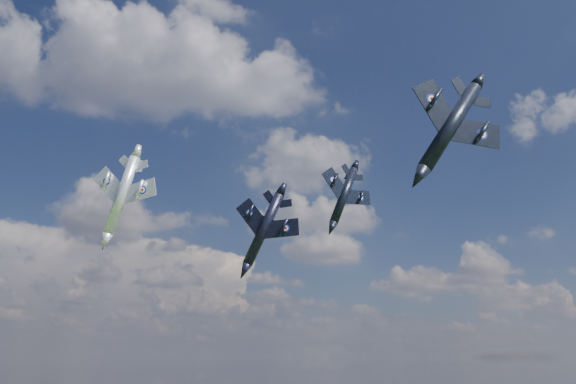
{
  "coord_description": "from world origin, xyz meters",
  "views": [
    {
      "loc": [
        0.34,
        -62.58,
        59.27
      ],
      "look_at": [
        8.3,
        13.33,
        81.8
      ],
      "focal_mm": 35.0,
      "sensor_mm": 36.0,
      "label": 1
    }
  ],
  "objects_px": {
    "jet_left_silver": "(122,195)",
    "jet_right_navy": "(450,127)",
    "jet_high_navy": "(344,195)",
    "jet_lead_navy": "(264,229)"
  },
  "relations": [
    {
      "from": "jet_right_navy",
      "to": "jet_high_navy",
      "type": "height_order",
      "value": "jet_high_navy"
    },
    {
      "from": "jet_left_silver",
      "to": "jet_right_navy",
      "type": "bearing_deg",
      "value": -11.57
    },
    {
      "from": "jet_lead_navy",
      "to": "jet_high_navy",
      "type": "height_order",
      "value": "jet_high_navy"
    },
    {
      "from": "jet_high_navy",
      "to": "jet_left_silver",
      "type": "height_order",
      "value": "jet_high_navy"
    },
    {
      "from": "jet_lead_navy",
      "to": "jet_left_silver",
      "type": "height_order",
      "value": "jet_left_silver"
    },
    {
      "from": "jet_lead_navy",
      "to": "jet_high_navy",
      "type": "relative_size",
      "value": 0.99
    },
    {
      "from": "jet_right_navy",
      "to": "jet_high_navy",
      "type": "bearing_deg",
      "value": 87.66
    },
    {
      "from": "jet_lead_navy",
      "to": "jet_left_silver",
      "type": "xyz_separation_m",
      "value": [
        -19.93,
        -6.99,
        2.72
      ]
    },
    {
      "from": "jet_lead_navy",
      "to": "jet_high_navy",
      "type": "distance_m",
      "value": 22.02
    },
    {
      "from": "jet_high_navy",
      "to": "jet_left_silver",
      "type": "bearing_deg",
      "value": -171.63
    }
  ]
}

